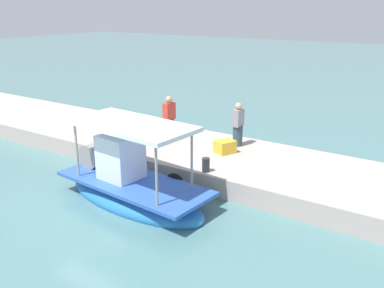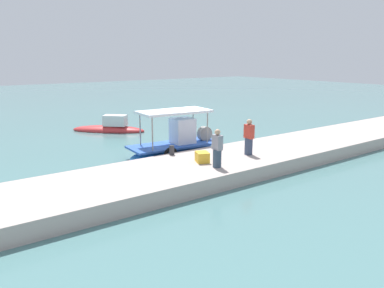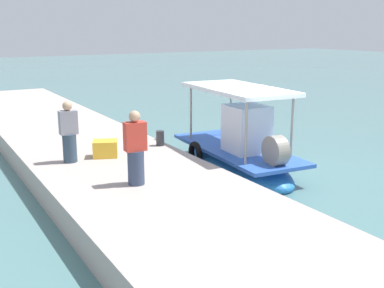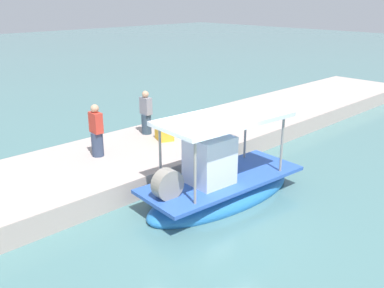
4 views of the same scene
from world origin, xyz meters
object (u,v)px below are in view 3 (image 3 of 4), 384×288
Objects in this scene: main_fishing_boat at (238,154)px; fisherman_near_bollard at (136,151)px; cargo_crate at (105,149)px; fisherman_by_crate at (69,135)px; mooring_bollard at (160,138)px.

main_fishing_boat is 3.07× the size of fisherman_near_bollard.
cargo_crate is at bearing -106.48° from main_fishing_boat.
fisherman_by_crate is at bearing -163.58° from fisherman_near_bollard.
main_fishing_boat is at bearing 73.52° from cargo_crate.
fisherman_near_bollard is (1.49, -3.90, 0.95)m from main_fishing_boat.
main_fishing_boat is at bearing 77.12° from fisherman_by_crate.
cargo_crate is (-2.57, 0.22, -0.54)m from fisherman_near_bollard.
fisherman_near_bollard reaches higher than mooring_bollard.
fisherman_by_crate reaches higher than cargo_crate.
fisherman_near_bollard is 1.05× the size of fisherman_by_crate.
fisherman_near_bollard reaches higher than cargo_crate.
cargo_crate is at bearing 91.38° from fisherman_by_crate.
main_fishing_boat is 7.96× the size of cargo_crate.
fisherman_by_crate is 3.61× the size of mooring_bollard.
main_fishing_boat is 3.22× the size of fisherman_by_crate.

